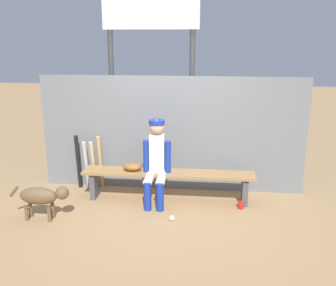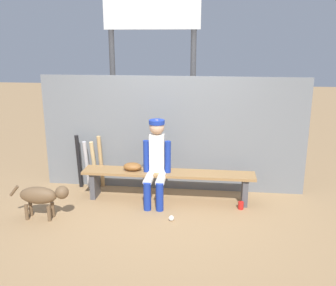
% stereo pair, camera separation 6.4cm
% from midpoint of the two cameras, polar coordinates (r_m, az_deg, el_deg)
% --- Properties ---
extents(ground_plane, '(30.00, 30.00, 0.00)m').
position_cam_midpoint_polar(ground_plane, '(5.90, 0.31, -8.52)').
color(ground_plane, '#9E7A51').
extents(chainlink_fence, '(4.21, 0.03, 1.84)m').
position_cam_midpoint_polar(chainlink_fence, '(6.05, 0.85, 1.33)').
color(chainlink_fence, slate).
rests_on(chainlink_fence, ground_plane).
extents(dugout_bench, '(2.60, 0.36, 0.46)m').
position_cam_midpoint_polar(dugout_bench, '(5.76, 0.32, -5.26)').
color(dugout_bench, olive).
rests_on(dugout_bench, ground_plane).
extents(player_seated, '(0.41, 0.55, 1.25)m').
position_cam_midpoint_polar(player_seated, '(5.58, -1.48, -2.53)').
color(player_seated, silver).
rests_on(player_seated, ground_plane).
extents(baseball_glove, '(0.28, 0.20, 0.12)m').
position_cam_midpoint_polar(baseball_glove, '(5.79, -5.03, -3.55)').
color(baseball_glove, brown).
rests_on(baseball_glove, dugout_bench).
extents(bat_wood_tan, '(0.08, 0.16, 0.89)m').
position_cam_midpoint_polar(bat_wood_tan, '(6.33, -9.76, -2.77)').
color(bat_wood_tan, tan).
rests_on(bat_wood_tan, ground_plane).
extents(bat_wood_natural, '(0.09, 0.20, 0.81)m').
position_cam_midpoint_polar(bat_wood_natural, '(6.33, -10.74, -3.20)').
color(bat_wood_natural, tan).
rests_on(bat_wood_natural, ground_plane).
extents(bat_aluminum_silver, '(0.09, 0.17, 0.81)m').
position_cam_midpoint_polar(bat_aluminum_silver, '(6.34, -11.79, -3.20)').
color(bat_aluminum_silver, '#B7B7BC').
rests_on(bat_aluminum_silver, ground_plane).
extents(bat_aluminum_black, '(0.07, 0.15, 0.91)m').
position_cam_midpoint_polar(bat_aluminum_black, '(6.37, -12.95, -2.72)').
color(bat_aluminum_black, black).
rests_on(bat_aluminum_black, ground_plane).
extents(baseball, '(0.07, 0.07, 0.07)m').
position_cam_midpoint_polar(baseball, '(5.26, 0.86, -11.22)').
color(baseball, white).
rests_on(baseball, ground_plane).
extents(cup_on_ground, '(0.08, 0.08, 0.11)m').
position_cam_midpoint_polar(cup_on_ground, '(5.69, 11.19, -9.18)').
color(cup_on_ground, red).
rests_on(cup_on_ground, ground_plane).
extents(cup_on_bench, '(0.08, 0.08, 0.11)m').
position_cam_midpoint_polar(cup_on_bench, '(5.75, -2.02, -3.71)').
color(cup_on_bench, red).
rests_on(cup_on_bench, dugout_bench).
extents(scoreboard, '(1.99, 0.27, 3.58)m').
position_cam_midpoint_polar(scoreboard, '(6.98, -1.64, 16.13)').
color(scoreboard, '#3F3F42').
rests_on(scoreboard, ground_plane).
extents(dog, '(0.84, 0.20, 0.49)m').
position_cam_midpoint_polar(dog, '(5.45, -18.03, -7.54)').
color(dog, brown).
rests_on(dog, ground_plane).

